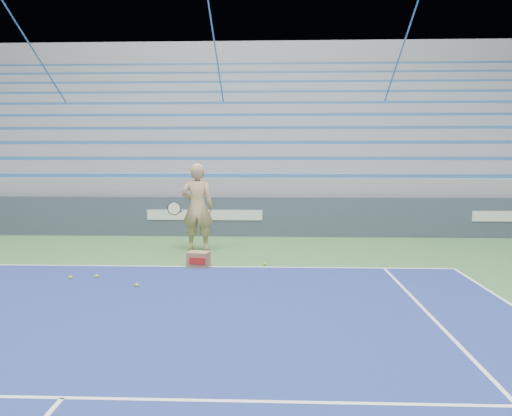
# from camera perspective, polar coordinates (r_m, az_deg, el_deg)

# --- Properties ---
(sponsor_barrier) EXTENTS (30.00, 0.32, 1.10)m
(sponsor_barrier) POSITION_cam_1_polar(r_m,az_deg,el_deg) (14.02, -5.79, -0.92)
(sponsor_barrier) COLOR #384356
(sponsor_barrier) RESTS_ON ground
(bleachers) EXTENTS (31.00, 9.15, 7.30)m
(bleachers) POSITION_cam_1_polar(r_m,az_deg,el_deg) (19.60, -3.53, 6.34)
(bleachers) COLOR gray
(bleachers) RESTS_ON ground
(tennis_player) EXTENTS (0.99, 0.88, 2.06)m
(tennis_player) POSITION_cam_1_polar(r_m,az_deg,el_deg) (11.80, -6.72, 0.11)
(tennis_player) COLOR tan
(tennis_player) RESTS_ON ground
(ball_box) EXTENTS (0.47, 0.39, 0.31)m
(ball_box) POSITION_cam_1_polar(r_m,az_deg,el_deg) (10.12, -6.59, -5.87)
(ball_box) COLOR #926A46
(ball_box) RESTS_ON ground
(tennis_ball_0) EXTENTS (0.07, 0.07, 0.07)m
(tennis_ball_0) POSITION_cam_1_polar(r_m,az_deg,el_deg) (10.22, 1.02, -6.42)
(tennis_ball_0) COLOR #BEE22E
(tennis_ball_0) RESTS_ON ground
(tennis_ball_1) EXTENTS (0.07, 0.07, 0.07)m
(tennis_ball_1) POSITION_cam_1_polar(r_m,az_deg,el_deg) (9.73, -20.43, -7.43)
(tennis_ball_1) COLOR #BEE22E
(tennis_ball_1) RESTS_ON ground
(tennis_ball_2) EXTENTS (0.07, 0.07, 0.07)m
(tennis_ball_2) POSITION_cam_1_polar(r_m,az_deg,el_deg) (9.66, -17.74, -7.44)
(tennis_ball_2) COLOR #BEE22E
(tennis_ball_2) RESTS_ON ground
(tennis_ball_3) EXTENTS (0.07, 0.07, 0.07)m
(tennis_ball_3) POSITION_cam_1_polar(r_m,az_deg,el_deg) (8.83, -13.47, -8.58)
(tennis_ball_3) COLOR #BEE22E
(tennis_ball_3) RESTS_ON ground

